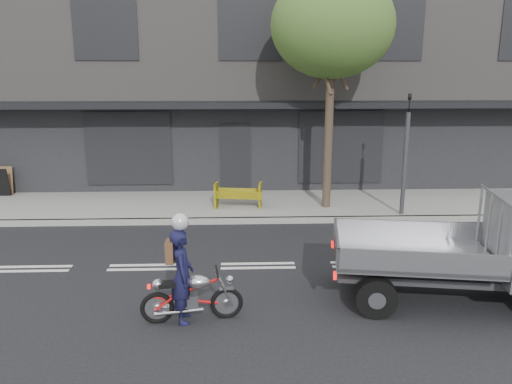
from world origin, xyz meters
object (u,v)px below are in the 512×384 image
object	(u,v)px
traffic_light_pole	(405,162)
rider	(182,276)
street_tree	(332,26)
construction_barrier	(238,196)
motorcycle	(192,295)

from	to	relation	value
traffic_light_pole	rider	xyz separation A→B (m)	(-5.55, -5.70, -0.85)
traffic_light_pole	rider	distance (m)	8.00
street_tree	traffic_light_pole	xyz separation A→B (m)	(2.00, -0.85, -3.63)
rider	construction_barrier	bearing A→B (deg)	-15.24
motorcycle	rider	bearing A→B (deg)	173.15
construction_barrier	street_tree	bearing A→B (deg)	4.29
construction_barrier	traffic_light_pole	bearing A→B (deg)	-8.06
motorcycle	construction_barrier	distance (m)	6.40
traffic_light_pole	rider	size ratio (longest dim) A/B	2.17
traffic_light_pole	motorcycle	bearing A→B (deg)	-133.44
street_tree	rider	distance (m)	8.69
street_tree	traffic_light_pole	bearing A→B (deg)	-23.03
motorcycle	street_tree	bearing A→B (deg)	55.70
motorcycle	construction_barrier	size ratio (longest dim) A/B	1.24
street_tree	traffic_light_pole	world-z (taller)	street_tree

